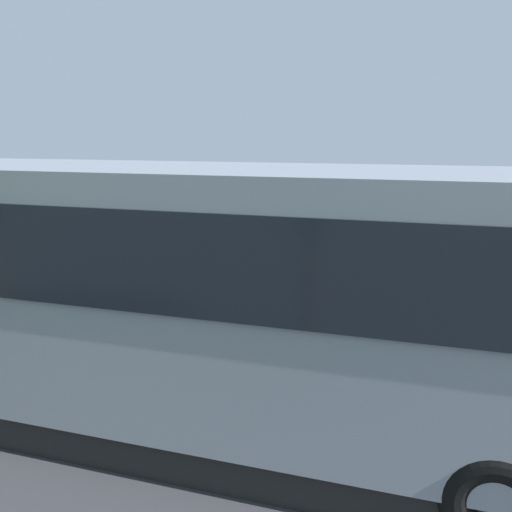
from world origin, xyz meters
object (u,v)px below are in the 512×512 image
(spectator_centre, at_px, (209,294))
(stunt_motorcycle, at_px, (231,232))
(tour_bus, at_px, (205,304))
(spectator_far_left, at_px, (356,302))
(parked_motorcycle_silver, at_px, (492,364))
(spectator_left, at_px, (273,299))
(spectator_right, at_px, (140,289))

(spectator_centre, distance_m, stunt_motorcycle, 6.13)
(tour_bus, bearing_deg, stunt_motorcycle, -74.17)
(spectator_far_left, relative_size, spectator_centre, 1.03)
(tour_bus, xyz_separation_m, spectator_far_left, (-1.53, -2.69, -0.63))
(tour_bus, relative_size, parked_motorcycle_silver, 4.54)
(stunt_motorcycle, bearing_deg, spectator_centre, 104.35)
(parked_motorcycle_silver, bearing_deg, spectator_centre, -8.77)
(tour_bus, distance_m, spectator_left, 2.73)
(spectator_left, bearing_deg, tour_bus, 85.57)
(spectator_centre, height_order, spectator_right, spectator_right)
(spectator_left, relative_size, spectator_right, 0.98)
(spectator_far_left, xyz_separation_m, spectator_left, (1.32, 0.05, -0.03))
(stunt_motorcycle, bearing_deg, spectator_far_left, 123.85)
(spectator_far_left, xyz_separation_m, spectator_right, (3.67, 0.12, -0.01))
(tour_bus, distance_m, stunt_motorcycle, 8.97)
(spectator_right, bearing_deg, stunt_motorcycle, -87.11)
(spectator_left, bearing_deg, spectator_centre, -1.32)
(stunt_motorcycle, bearing_deg, spectator_right, 92.89)
(spectator_left, relative_size, spectator_centre, 1.01)
(spectator_left, distance_m, spectator_centre, 1.13)
(stunt_motorcycle, bearing_deg, tour_bus, 105.83)
(tour_bus, bearing_deg, spectator_centre, -70.95)
(tour_bus, height_order, spectator_right, tour_bus)
(tour_bus, xyz_separation_m, spectator_left, (-0.20, -2.64, -0.66))
(spectator_far_left, distance_m, spectator_centre, 2.45)
(spectator_far_left, height_order, spectator_right, spectator_far_left)
(parked_motorcycle_silver, height_order, stunt_motorcycle, stunt_motorcycle)
(spectator_centre, distance_m, parked_motorcycle_silver, 4.50)
(spectator_centre, distance_m, spectator_right, 1.22)
(spectator_right, distance_m, stunt_motorcycle, 6.05)
(tour_bus, bearing_deg, spectator_left, -94.43)
(tour_bus, distance_m, spectator_centre, 2.90)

